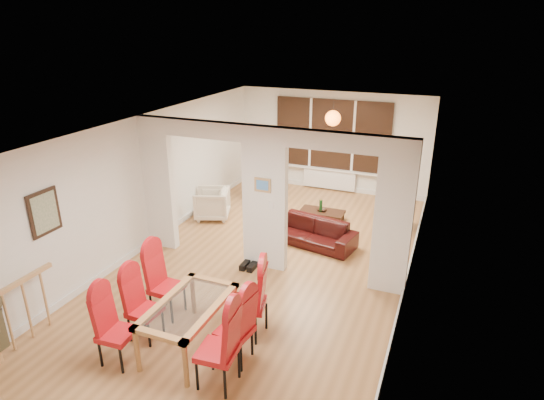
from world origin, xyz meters
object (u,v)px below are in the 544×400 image
Objects in this scene: dining_chair_rc at (248,299)px; dining_table at (190,325)px; dining_chair_lb at (144,306)px; sofa at (312,232)px; television at (396,218)px; dining_chair_rb at (234,326)px; armchair at (212,204)px; bottle at (321,206)px; dining_chair_lc at (166,283)px; bowl at (322,210)px; dining_chair_la at (116,329)px; dining_chair_ra at (217,345)px; coffee_table at (322,215)px; person at (257,171)px.

dining_table is at bearing -152.30° from dining_chair_rc.
dining_chair_lb is 1.45m from dining_chair_rc.
sofa reaches higher than television.
armchair is at bearing 129.77° from dining_chair_rb.
television is 2.97× the size of bottle.
bowl is at bearing 77.62° from dining_chair_lc.
dining_chair_rc is (1.32, 1.17, 0.06)m from dining_chair_la.
dining_chair_rc reaches higher than dining_chair_ra.
dining_chair_ra is 3.97× the size of bottle.
dining_chair_rb reaches higher than armchair.
bowl is at bearing -171.19° from coffee_table.
dining_chair_la is at bearing -101.92° from bowl.
dining_chair_la reaches higher than dining_chair_lb.
dining_chair_lb is 1.03× the size of coffee_table.
dining_chair_rb reaches higher than bowl.
dining_chair_rc is (1.31, 0.62, 0.07)m from dining_chair_lb.
sofa is 1.13× the size of person.
coffee_table is (-0.16, 4.29, -0.46)m from dining_chair_rc.
dining_chair_rb is at bearing 0.40° from person.
armchair is at bearing 100.78° from dining_chair_la.
dining_chair_lb is 1.19× the size of television.
dining_chair_lb is at bearing 158.31° from dining_chair_ra.
television is at bearing 6.96° from bottle.
bottle is at bearing 87.83° from dining_chair_ra.
armchair reaches higher than coffee_table.
sofa is 1.80× the size of coffee_table.
dining_table is at bearing -95.33° from bottle.
television is (2.78, 4.49, -0.30)m from dining_chair_lc.
person is (-0.70, 5.46, 0.27)m from dining_chair_lb.
sofa is at bearing 69.93° from dining_chair_lc.
dining_chair_la is 5.53m from bottle.
dining_chair_lc reaches higher than dining_chair_rb.
armchair is 2.62× the size of bottle.
bowl is (2.36, 0.80, -0.09)m from armchair.
dining_chair_ra reaches higher than sofa.
dining_chair_rc is 4.31m from bowl.
person reaches higher than dining_chair_ra.
dining_chair_ra is 5.77× the size of bowl.
coffee_table is (-1.61, -0.15, -0.13)m from television.
dining_chair_ra reaches higher than bottle.
dining_chair_la is at bearing -14.04° from person.
sofa is 6.12× the size of bottle.
bottle is at bearing 84.67° from dining_table.
bottle is at bearing 78.98° from dining_chair_rc.
dining_chair_ra reaches higher than dining_chair_la.
dining_chair_ra is 6.23m from person.
coffee_table is at bearing 77.51° from dining_chair_lc.
dining_chair_ra reaches higher than bowl.
dining_table is at bearing 38.02° from dining_chair_la.
person is at bearing 161.88° from bottle.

